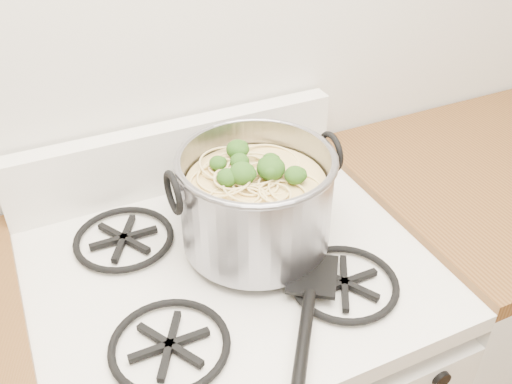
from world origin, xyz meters
TOP-DOWN VIEW (x-y plane):
  - counter_right at (0.88, 1.26)m, footprint 1.00×0.65m
  - stock_pot at (0.07, 1.29)m, footprint 0.33×0.30m
  - spatula at (0.12, 1.15)m, footprint 0.42×0.42m
  - glass_bowl at (0.11, 1.40)m, footprint 0.16×0.16m

SIDE VIEW (x-z plane):
  - counter_right at x=0.88m, z-range 0.00..0.92m
  - spatula at x=0.12m, z-range 0.92..0.95m
  - glass_bowl at x=0.11m, z-range 0.92..0.95m
  - stock_pot at x=0.07m, z-range 0.91..1.12m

